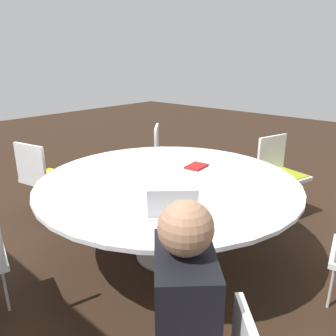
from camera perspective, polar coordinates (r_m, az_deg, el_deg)
The scene contains 8 objects.
ground_plane at distance 3.07m, azimuth 0.00°, elevation -14.78°, with size 16.00×16.00×0.00m, color black.
conference_table at distance 2.77m, azimuth 0.00°, elevation -3.60°, with size 2.15×2.15×0.73m.
chair_2 at distance 3.81m, azimuth 18.82°, elevation -0.12°, with size 0.53×0.54×0.88m.
chair_3 at distance 4.22m, azimuth -0.26°, elevation 2.66°, with size 0.60×0.61×0.88m.
chair_4 at distance 3.70m, azimuth -21.02°, elevation -0.92°, with size 0.51×0.50×0.88m.
person_0 at distance 1.39m, azimuth 2.08°, elevation -25.19°, with size 0.41×0.41×1.23m.
laptop at distance 2.09m, azimuth 0.74°, elevation -7.13°, with size 0.39×0.39×0.21m.
spiral_notebook at distance 3.04m, azimuth 4.99°, elevation 0.29°, with size 0.18×0.23×0.02m.
Camera 1 is at (-1.70, 1.92, 1.68)m, focal length 35.00 mm.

